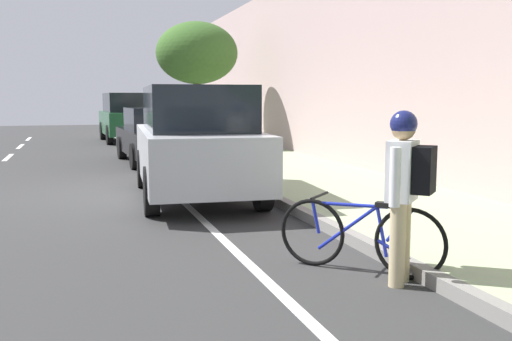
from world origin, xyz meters
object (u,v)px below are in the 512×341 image
object	(u,v)px
bicycle_at_curb	(360,236)
fire_hydrant	(221,145)
parked_suv_silver_second	(195,141)
parked_sedan_black_mid	(157,136)
street_tree_mid_block	(197,54)
cyclist_with_backpack	(405,180)
parked_suv_green_far	(127,117)

from	to	relation	value
bicycle_at_curb	fire_hydrant	xyz separation A→B (m)	(0.90, 9.48, 0.18)
fire_hydrant	parked_suv_silver_second	bearing A→B (deg)	-109.44
bicycle_at_curb	parked_sedan_black_mid	bearing A→B (deg)	93.05
parked_sedan_black_mid	street_tree_mid_block	bearing A→B (deg)	62.29
parked_suv_silver_second	cyclist_with_backpack	world-z (taller)	parked_suv_silver_second
cyclist_with_backpack	parked_suv_silver_second	bearing A→B (deg)	99.63
parked_suv_silver_second	parked_sedan_black_mid	bearing A→B (deg)	88.85
cyclist_with_backpack	street_tree_mid_block	xyz separation A→B (m)	(1.08, 14.95, 2.27)
parked_sedan_black_mid	bicycle_at_curb	xyz separation A→B (m)	(0.58, -10.91, -0.37)
parked_sedan_black_mid	parked_suv_green_far	size ratio (longest dim) A/B	0.94
parked_suv_silver_second	cyclist_with_backpack	size ratio (longest dim) A/B	2.88
cyclist_with_backpack	street_tree_mid_block	bearing A→B (deg)	85.87
bicycle_at_curb	street_tree_mid_block	world-z (taller)	street_tree_mid_block
parked_suv_green_far	bicycle_at_curb	world-z (taller)	parked_suv_green_far
bicycle_at_curb	cyclist_with_backpack	xyz separation A→B (m)	(0.22, -0.47, 0.63)
bicycle_at_curb	fire_hydrant	world-z (taller)	fire_hydrant
bicycle_at_curb	fire_hydrant	size ratio (longest dim) A/B	1.52
parked_sedan_black_mid	bicycle_at_curb	bearing A→B (deg)	-86.95
parked_suv_green_far	fire_hydrant	xyz separation A→B (m)	(1.58, -9.74, -0.46)
bicycle_at_curb	street_tree_mid_block	distance (m)	14.83
cyclist_with_backpack	fire_hydrant	xyz separation A→B (m)	(0.68, 9.95, -0.45)
parked_suv_silver_second	fire_hydrant	world-z (taller)	parked_suv_silver_second
parked_suv_silver_second	street_tree_mid_block	size ratio (longest dim) A/B	1.14
street_tree_mid_block	parked_suv_green_far	bearing A→B (deg)	112.65
parked_suv_green_far	bicycle_at_curb	bearing A→B (deg)	-87.97
parked_suv_silver_second	bicycle_at_curb	xyz separation A→B (m)	(0.70, -4.96, -0.64)
bicycle_at_curb	street_tree_mid_block	bearing A→B (deg)	84.88
cyclist_with_backpack	fire_hydrant	size ratio (longest dim) A/B	1.99
parked_sedan_black_mid	bicycle_at_curb	world-z (taller)	parked_sedan_black_mid
bicycle_at_curb	fire_hydrant	distance (m)	9.53
cyclist_with_backpack	fire_hydrant	world-z (taller)	cyclist_with_backpack
parked_suv_silver_second	parked_suv_green_far	bearing A→B (deg)	89.91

